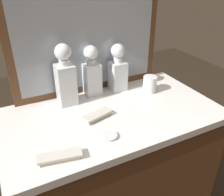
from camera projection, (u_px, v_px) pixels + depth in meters
dresser at (112, 181)px, 1.41m from camera, size 1.05×0.58×0.94m
dresser_mirror at (88, 32)px, 1.24m from camera, size 0.83×0.03×0.65m
crystal_decanter_far_right at (66, 81)px, 1.20m from camera, size 0.09×0.09×0.31m
crystal_decanter_far_left at (118, 72)px, 1.35m from camera, size 0.08×0.08×0.27m
crystal_decanter_center at (92, 75)px, 1.30m from camera, size 0.08×0.08×0.27m
crystal_tumbler_front at (150, 85)px, 1.36m from camera, size 0.08×0.08×0.09m
silver_brush_far_left at (60, 157)px, 0.90m from camera, size 0.17×0.08×0.02m
silver_brush_left at (97, 116)px, 1.14m from camera, size 0.15×0.09×0.02m
porcelain_dish at (109, 136)px, 1.01m from camera, size 0.07×0.07×0.01m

